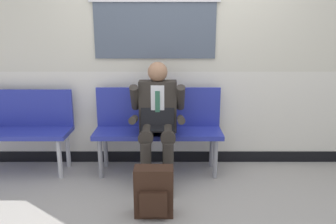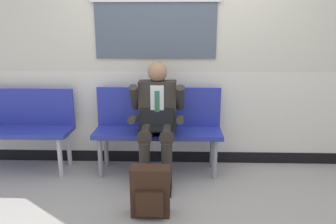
# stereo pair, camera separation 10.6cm
# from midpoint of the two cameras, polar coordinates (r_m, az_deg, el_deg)

# --- Properties ---
(ground_plane) EXTENTS (18.00, 18.00, 0.00)m
(ground_plane) POSITION_cam_midpoint_polar(r_m,az_deg,el_deg) (3.43, 1.10, -13.10)
(ground_plane) COLOR #9E9991
(station_wall) EXTENTS (5.30, 0.16, 2.69)m
(station_wall) POSITION_cam_midpoint_polar(r_m,az_deg,el_deg) (3.80, 0.87, 10.83)
(station_wall) COLOR beige
(station_wall) RESTS_ON ground
(bench_with_person) EXTENTS (1.39, 0.42, 0.93)m
(bench_with_person) POSITION_cam_midpoint_polar(r_m,az_deg,el_deg) (3.67, -2.67, -1.95)
(bench_with_person) COLOR #28339E
(bench_with_person) RESTS_ON ground
(bench_empty) EXTENTS (1.32, 0.42, 0.91)m
(bench_empty) POSITION_cam_midpoint_polar(r_m,az_deg,el_deg) (4.08, -26.24, -1.91)
(bench_empty) COLOR #28339E
(bench_empty) RESTS_ON ground
(person_seated) EXTENTS (0.57, 0.70, 1.24)m
(person_seated) POSITION_cam_midpoint_polar(r_m,az_deg,el_deg) (3.44, -2.83, -1.13)
(person_seated) COLOR #2D2823
(person_seated) RESTS_ON ground
(backpack) EXTENTS (0.33, 0.20, 0.44)m
(backpack) POSITION_cam_midpoint_polar(r_m,az_deg,el_deg) (2.91, -3.68, -13.71)
(backpack) COLOR #331E14
(backpack) RESTS_ON ground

